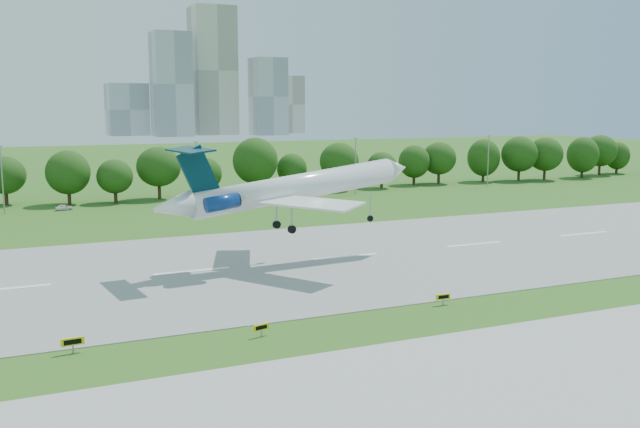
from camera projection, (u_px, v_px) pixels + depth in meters
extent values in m
plane|color=#2C5E18|center=(262.00, 334.00, 60.91)|extent=(600.00, 600.00, 0.00)
cube|color=gray|center=(192.00, 271.00, 83.50)|extent=(400.00, 45.00, 0.08)
cube|color=#ADADA8|center=(357.00, 417.00, 44.63)|extent=(400.00, 23.00, 0.08)
cylinder|color=#382314|center=(4.00, 198.00, 135.82)|extent=(0.70, 0.70, 3.60)
sphere|color=#183B0E|center=(2.00, 175.00, 135.15)|extent=(8.40, 8.40, 8.40)
cylinder|color=#382314|center=(209.00, 188.00, 151.78)|extent=(0.70, 0.70, 3.60)
sphere|color=#183B0E|center=(208.00, 167.00, 151.11)|extent=(8.40, 8.40, 8.40)
cylinder|color=#382314|center=(374.00, 180.00, 167.75)|extent=(0.70, 0.70, 3.60)
sphere|color=#183B0E|center=(375.00, 161.00, 167.07)|extent=(8.40, 8.40, 8.40)
cylinder|color=#382314|center=(511.00, 173.00, 183.71)|extent=(0.70, 0.70, 3.60)
sphere|color=#183B0E|center=(512.00, 156.00, 183.04)|extent=(8.40, 8.40, 8.40)
cylinder|color=#382314|center=(626.00, 168.00, 199.67)|extent=(0.70, 0.70, 3.60)
sphere|color=#183B0E|center=(627.00, 152.00, 199.00)|extent=(8.40, 8.40, 8.40)
cylinder|color=gray|center=(2.00, 181.00, 126.14)|extent=(0.24, 0.24, 12.00)
cube|color=gray|center=(0.00, 146.00, 125.21)|extent=(0.90, 0.25, 0.18)
cylinder|color=gray|center=(197.00, 173.00, 140.11)|extent=(0.24, 0.24, 12.00)
cube|color=gray|center=(196.00, 142.00, 139.17)|extent=(0.90, 0.25, 0.18)
cylinder|color=gray|center=(356.00, 167.00, 154.07)|extent=(0.24, 0.24, 12.00)
cube|color=gray|center=(356.00, 139.00, 153.14)|extent=(0.90, 0.25, 0.18)
cylinder|color=gray|center=(488.00, 162.00, 168.04)|extent=(0.24, 0.24, 12.00)
cube|color=gray|center=(489.00, 136.00, 167.11)|extent=(0.90, 0.25, 0.18)
cube|color=#B2B2B7|center=(171.00, 85.00, 429.64)|extent=(22.00, 22.00, 62.00)
cube|color=beige|center=(213.00, 71.00, 453.79)|extent=(26.00, 26.00, 80.00)
cube|color=#B2B2B7|center=(268.00, 97.00, 450.13)|extent=(20.00, 20.00, 48.00)
cube|color=beige|center=(288.00, 105.00, 482.68)|extent=(18.00, 18.00, 38.00)
cube|color=#B2B2B7|center=(127.00, 110.00, 445.35)|extent=(24.00, 24.00, 32.00)
cylinder|color=white|center=(297.00, 187.00, 87.40)|extent=(27.73, 6.37, 6.01)
cone|color=white|center=(397.00, 169.00, 94.75)|extent=(3.58, 3.55, 3.48)
cone|color=white|center=(173.00, 207.00, 79.63)|extent=(5.02, 3.72, 3.63)
cube|color=white|center=(311.00, 203.00, 81.30)|extent=(10.11, 12.48, 0.70)
cube|color=white|center=(262.00, 191.00, 92.18)|extent=(8.06, 12.69, 0.70)
cube|color=#052C3C|center=(198.00, 172.00, 80.62)|extent=(5.07, 1.04, 6.26)
cube|color=#052C3C|center=(190.00, 150.00, 79.77)|extent=(3.91, 8.95, 0.50)
cylinder|color=navy|center=(222.00, 203.00, 80.02)|extent=(4.16, 2.19, 2.12)
cylinder|color=navy|center=(206.00, 198.00, 84.06)|extent=(4.16, 2.19, 2.12)
cylinder|color=gray|center=(370.00, 207.00, 93.37)|extent=(0.18, 0.18, 3.19)
cylinder|color=black|center=(370.00, 219.00, 93.62)|extent=(0.85, 0.37, 0.82)
cylinder|color=gray|center=(292.00, 216.00, 85.26)|extent=(0.22, 0.22, 3.19)
cylinder|color=black|center=(292.00, 229.00, 85.51)|extent=(1.04, 0.52, 1.00)
cylinder|color=gray|center=(277.00, 212.00, 88.68)|extent=(0.22, 0.22, 3.19)
cylinder|color=black|center=(277.00, 225.00, 88.92)|extent=(1.04, 0.52, 1.00)
cube|color=gray|center=(261.00, 333.00, 60.24)|extent=(0.12, 0.12, 0.67)
cube|color=yellow|center=(261.00, 327.00, 60.17)|extent=(1.52, 0.57, 0.53)
cube|color=black|center=(262.00, 327.00, 60.09)|extent=(1.11, 0.32, 0.34)
cube|color=gray|center=(73.00, 348.00, 56.19)|extent=(0.12, 0.12, 0.78)
cube|color=yellow|center=(73.00, 342.00, 56.11)|extent=(1.80, 0.33, 0.62)
cube|color=black|center=(73.00, 342.00, 56.00)|extent=(1.34, 0.12, 0.39)
cube|color=gray|center=(443.00, 302.00, 69.68)|extent=(0.10, 0.10, 0.68)
cube|color=yellow|center=(443.00, 297.00, 69.61)|extent=(1.56, 0.23, 0.54)
cube|color=black|center=(444.00, 297.00, 69.51)|extent=(1.17, 0.06, 0.34)
imported|color=silver|center=(64.00, 207.00, 131.68)|extent=(3.31, 1.88, 1.06)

